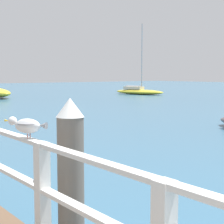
% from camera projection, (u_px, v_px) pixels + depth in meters
% --- Properties ---
extents(dock_piling_near, '(0.29, 0.29, 1.84)m').
position_uv_depth(dock_piling_near, '(71.00, 184.00, 3.86)').
color(dock_piling_near, '#6B6056').
rests_on(dock_piling_near, ground_plane).
extents(seagull_foreground, '(0.30, 0.42, 0.21)m').
position_uv_depth(seagull_foreground, '(27.00, 125.00, 3.71)').
color(seagull_foreground, white).
rests_on(seagull_foreground, pier_railing).
extents(boat_4, '(3.15, 5.76, 7.09)m').
position_uv_depth(boat_4, '(139.00, 91.00, 37.53)').
color(boat_4, gold).
rests_on(boat_4, ground_plane).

